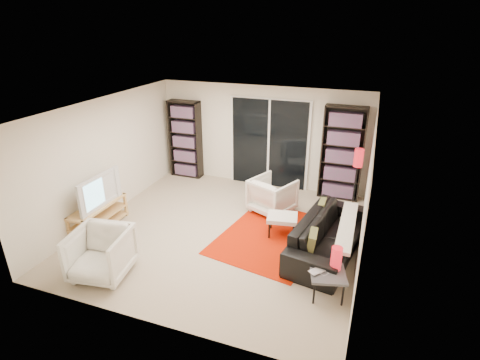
{
  "coord_description": "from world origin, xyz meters",
  "views": [
    {
      "loc": [
        2.43,
        -5.74,
        3.76
      ],
      "look_at": [
        0.25,
        0.3,
        1.0
      ],
      "focal_mm": 28.0,
      "sensor_mm": 36.0,
      "label": 1
    }
  ],
  "objects_px": {
    "ottoman": "(282,218)",
    "side_table": "(328,275)",
    "armchair_back": "(272,195)",
    "floor_lamp": "(358,164)",
    "tv_stand": "(99,216)",
    "armchair_front": "(101,254)",
    "bookshelf_right": "(342,154)",
    "bookshelf_left": "(185,139)",
    "sofa": "(330,235)"
  },
  "relations": [
    {
      "from": "bookshelf_right",
      "to": "floor_lamp",
      "type": "relative_size",
      "value": 1.53
    },
    {
      "from": "bookshelf_right",
      "to": "tv_stand",
      "type": "distance_m",
      "value": 5.23
    },
    {
      "from": "armchair_back",
      "to": "side_table",
      "type": "height_order",
      "value": "armchair_back"
    },
    {
      "from": "ottoman",
      "to": "side_table",
      "type": "relative_size",
      "value": 1.02
    },
    {
      "from": "armchair_front",
      "to": "sofa",
      "type": "bearing_deg",
      "value": 21.07
    },
    {
      "from": "side_table",
      "to": "sofa",
      "type": "bearing_deg",
      "value": 96.16
    },
    {
      "from": "bookshelf_left",
      "to": "ottoman",
      "type": "distance_m",
      "value": 3.71
    },
    {
      "from": "bookshelf_left",
      "to": "floor_lamp",
      "type": "relative_size",
      "value": 1.42
    },
    {
      "from": "armchair_back",
      "to": "floor_lamp",
      "type": "xyz_separation_m",
      "value": [
        1.6,
        0.63,
        0.68
      ]
    },
    {
      "from": "floor_lamp",
      "to": "bookshelf_left",
      "type": "bearing_deg",
      "value": 172.36
    },
    {
      "from": "sofa",
      "to": "floor_lamp",
      "type": "bearing_deg",
      "value": 0.76
    },
    {
      "from": "bookshelf_right",
      "to": "sofa",
      "type": "height_order",
      "value": "bookshelf_right"
    },
    {
      "from": "bookshelf_left",
      "to": "floor_lamp",
      "type": "distance_m",
      "value": 4.26
    },
    {
      "from": "floor_lamp",
      "to": "side_table",
      "type": "bearing_deg",
      "value": -92.92
    },
    {
      "from": "sofa",
      "to": "side_table",
      "type": "bearing_deg",
      "value": -164.04
    },
    {
      "from": "side_table",
      "to": "bookshelf_right",
      "type": "bearing_deg",
      "value": 93.67
    },
    {
      "from": "ottoman",
      "to": "floor_lamp",
      "type": "xyz_separation_m",
      "value": [
        1.18,
        1.47,
        0.7
      ]
    },
    {
      "from": "bookshelf_right",
      "to": "ottoman",
      "type": "xyz_separation_m",
      "value": [
        -0.81,
        -2.04,
        -0.71
      ]
    },
    {
      "from": "armchair_front",
      "to": "ottoman",
      "type": "relative_size",
      "value": 1.39
    },
    {
      "from": "tv_stand",
      "to": "armchair_front",
      "type": "height_order",
      "value": "armchair_front"
    },
    {
      "from": "bookshelf_right",
      "to": "armchair_back",
      "type": "distance_m",
      "value": 1.84
    },
    {
      "from": "ottoman",
      "to": "tv_stand",
      "type": "bearing_deg",
      "value": -164.08
    },
    {
      "from": "bookshelf_left",
      "to": "bookshelf_right",
      "type": "distance_m",
      "value": 3.85
    },
    {
      "from": "sofa",
      "to": "ottoman",
      "type": "relative_size",
      "value": 3.64
    },
    {
      "from": "armchair_front",
      "to": "side_table",
      "type": "bearing_deg",
      "value": 2.95
    },
    {
      "from": "bookshelf_right",
      "to": "sofa",
      "type": "xyz_separation_m",
      "value": [
        0.1,
        -2.3,
        -0.72
      ]
    },
    {
      "from": "armchair_back",
      "to": "side_table",
      "type": "bearing_deg",
      "value": 146.15
    },
    {
      "from": "side_table",
      "to": "bookshelf_left",
      "type": "bearing_deg",
      "value": 139.53
    },
    {
      "from": "bookshelf_right",
      "to": "armchair_front",
      "type": "height_order",
      "value": "bookshelf_right"
    },
    {
      "from": "tv_stand",
      "to": "armchair_back",
      "type": "height_order",
      "value": "armchair_back"
    },
    {
      "from": "ottoman",
      "to": "floor_lamp",
      "type": "height_order",
      "value": "floor_lamp"
    },
    {
      "from": "tv_stand",
      "to": "ottoman",
      "type": "bearing_deg",
      "value": 15.92
    },
    {
      "from": "tv_stand",
      "to": "armchair_back",
      "type": "xyz_separation_m",
      "value": [
        2.97,
        1.82,
        0.11
      ]
    },
    {
      "from": "bookshelf_right",
      "to": "tv_stand",
      "type": "height_order",
      "value": "bookshelf_right"
    },
    {
      "from": "side_table",
      "to": "tv_stand",
      "type": "bearing_deg",
      "value": 173.97
    },
    {
      "from": "tv_stand",
      "to": "side_table",
      "type": "relative_size",
      "value": 2.12
    },
    {
      "from": "bookshelf_left",
      "to": "tv_stand",
      "type": "height_order",
      "value": "bookshelf_left"
    },
    {
      "from": "bookshelf_left",
      "to": "side_table",
      "type": "height_order",
      "value": "bookshelf_left"
    },
    {
      "from": "bookshelf_left",
      "to": "armchair_back",
      "type": "height_order",
      "value": "bookshelf_left"
    },
    {
      "from": "side_table",
      "to": "floor_lamp",
      "type": "bearing_deg",
      "value": 87.08
    },
    {
      "from": "armchair_back",
      "to": "ottoman",
      "type": "bearing_deg",
      "value": 140.23
    },
    {
      "from": "bookshelf_left",
      "to": "sofa",
      "type": "relative_size",
      "value": 0.86
    },
    {
      "from": "bookshelf_right",
      "to": "ottoman",
      "type": "bearing_deg",
      "value": -111.64
    },
    {
      "from": "ottoman",
      "to": "side_table",
      "type": "height_order",
      "value": "same"
    },
    {
      "from": "floor_lamp",
      "to": "ottoman",
      "type": "bearing_deg",
      "value": -128.72
    },
    {
      "from": "bookshelf_left",
      "to": "armchair_front",
      "type": "distance_m",
      "value": 4.28
    },
    {
      "from": "tv_stand",
      "to": "floor_lamp",
      "type": "distance_m",
      "value": 5.25
    },
    {
      "from": "ottoman",
      "to": "side_table",
      "type": "bearing_deg",
      "value": -54.33
    },
    {
      "from": "bookshelf_right",
      "to": "armchair_back",
      "type": "xyz_separation_m",
      "value": [
        -1.23,
        -1.19,
        -0.68
      ]
    },
    {
      "from": "armchair_front",
      "to": "side_table",
      "type": "height_order",
      "value": "armchair_front"
    }
  ]
}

